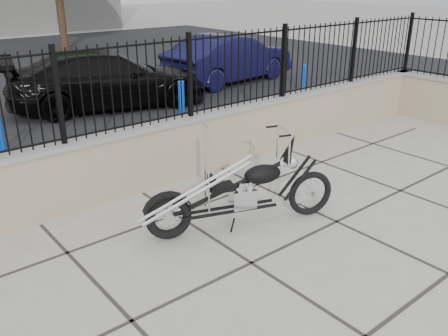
% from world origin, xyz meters
% --- Properties ---
extents(ground_plane, '(90.00, 90.00, 0.00)m').
position_xyz_m(ground_plane, '(0.00, 0.00, 0.00)').
color(ground_plane, '#99968E').
rests_on(ground_plane, ground).
extents(retaining_wall, '(14.00, 0.36, 0.96)m').
position_xyz_m(retaining_wall, '(0.00, 2.50, 0.48)').
color(retaining_wall, gray).
rests_on(retaining_wall, ground_plane).
extents(iron_fence, '(14.00, 0.08, 1.20)m').
position_xyz_m(iron_fence, '(0.00, 2.50, 1.56)').
color(iron_fence, black).
rests_on(iron_fence, retaining_wall).
extents(chopper_motorcycle, '(2.36, 1.22, 1.42)m').
position_xyz_m(chopper_motorcycle, '(0.44, 0.71, 0.71)').
color(chopper_motorcycle, black).
rests_on(chopper_motorcycle, ground_plane).
extents(car_black, '(4.96, 2.97, 1.35)m').
position_xyz_m(car_black, '(1.91, 7.13, 0.67)').
color(car_black, black).
rests_on(car_black, parking_lot).
extents(car_blue, '(4.37, 1.98, 1.39)m').
position_xyz_m(car_blue, '(5.99, 7.51, 0.69)').
color(car_blue, '#0F0E36').
rests_on(car_blue, parking_lot).
extents(bollard_a, '(0.13, 0.13, 0.91)m').
position_xyz_m(bollard_a, '(-1.17, 5.01, 0.46)').
color(bollard_a, '#0C1FBB').
rests_on(bollard_a, ground_plane).
extents(bollard_b, '(0.16, 0.16, 1.06)m').
position_xyz_m(bollard_b, '(2.08, 4.32, 0.53)').
color(bollard_b, '#0D23CF').
rests_on(bollard_b, ground_plane).
extents(bollard_c, '(0.13, 0.13, 0.96)m').
position_xyz_m(bollard_c, '(5.71, 4.38, 0.48)').
color(bollard_c, '#0E38D8').
rests_on(bollard_c, ground_plane).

